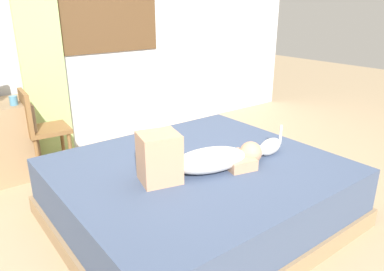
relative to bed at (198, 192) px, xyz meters
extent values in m
plane|color=tan|center=(0.11, -0.10, -0.23)|extent=(16.00, 16.00, 0.00)
cube|color=silver|center=(0.11, 2.14, 1.22)|extent=(6.40, 0.12, 2.90)
cube|color=#997A56|center=(0.00, 0.00, -0.16)|extent=(2.05, 1.83, 0.14)
cube|color=#425170|center=(0.00, 0.00, 0.07)|extent=(1.99, 1.78, 0.33)
ellipsoid|color=silver|center=(0.00, -0.14, 0.32)|extent=(0.61, 0.39, 0.17)
sphere|color=tan|center=(0.33, -0.22, 0.32)|extent=(0.17, 0.17, 0.17)
cube|color=tan|center=(-0.37, -0.05, 0.41)|extent=(0.31, 0.30, 0.34)
cube|color=tan|center=(0.21, -0.20, 0.28)|extent=(0.26, 0.32, 0.08)
ellipsoid|color=silver|center=(0.58, -0.20, 0.30)|extent=(0.27, 0.15, 0.13)
sphere|color=silver|center=(0.42, -0.22, 0.31)|extent=(0.08, 0.08, 0.08)
cylinder|color=silver|center=(0.73, -0.18, 0.37)|extent=(0.02, 0.02, 0.16)
cylinder|color=teal|center=(-0.89, 1.58, 0.55)|extent=(0.07, 0.07, 0.08)
cylinder|color=brown|center=(-0.47, 1.68, -0.01)|extent=(0.04, 0.04, 0.44)
cylinder|color=brown|center=(-0.49, 1.38, -0.01)|extent=(0.04, 0.04, 0.44)
cylinder|color=brown|center=(-0.77, 1.71, -0.01)|extent=(0.04, 0.04, 0.44)
cylinder|color=brown|center=(-0.80, 1.40, -0.01)|extent=(0.04, 0.04, 0.44)
cube|color=brown|center=(-0.63, 1.54, 0.23)|extent=(0.41, 0.41, 0.04)
cube|color=brown|center=(-0.80, 1.56, 0.44)|extent=(0.07, 0.38, 0.38)
cube|color=#ADCC75|center=(-0.47, 2.02, 0.93)|extent=(0.44, 0.06, 2.33)
camera|label=1|loc=(-1.55, -1.95, 1.38)|focal=33.95mm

